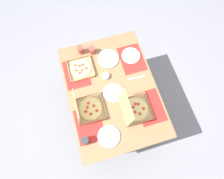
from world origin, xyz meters
name	(u,v)px	position (x,y,z in m)	size (l,w,h in m)	color
ground_plane	(112,108)	(0.00, 0.00, 0.00)	(6.00, 6.00, 0.00)	gray
dining_table	(112,93)	(0.00, 0.00, 0.64)	(1.31, 0.94, 0.77)	#3F3328
placemat_near_left	(150,107)	(-0.29, -0.32, 0.77)	(0.36, 0.26, 0.00)	red
placemat_near_right	(132,59)	(0.29, -0.32, 0.77)	(0.36, 0.26, 0.00)	red
placemat_far_left	(89,125)	(-0.29, 0.32, 0.77)	(0.36, 0.26, 0.00)	red
placemat_far_right	(77,73)	(0.29, 0.32, 0.77)	(0.36, 0.26, 0.00)	red
pizza_box_center	(88,108)	(-0.14, 0.30, 0.82)	(0.28, 0.29, 0.32)	tan
pizza_box_corner_left	(81,69)	(0.33, 0.26, 0.78)	(0.27, 0.27, 0.04)	tan
pizza_box_edge_far	(134,109)	(-0.28, -0.14, 0.82)	(0.29, 0.30, 0.32)	tan
plate_near_right	(113,93)	(-0.04, 0.00, 0.78)	(0.21, 0.21, 0.03)	white
plate_middle	(131,56)	(0.33, -0.32, 0.78)	(0.21, 0.21, 0.03)	white
plate_far_right	(109,136)	(-0.46, 0.17, 0.78)	(0.22, 0.22, 0.03)	white
plate_near_left	(108,59)	(0.36, -0.06, 0.78)	(0.24, 0.24, 0.03)	white
cup_red	(81,50)	(0.54, 0.21, 0.81)	(0.07, 0.07, 0.10)	#BF4742
cup_clear_right	(92,50)	(0.50, 0.09, 0.81)	(0.07, 0.07, 0.09)	#BF4742
cup_dark	(85,141)	(-0.44, 0.39, 0.81)	(0.08, 0.08, 0.10)	#333338
condiment_bowl	(106,76)	(0.16, 0.02, 0.79)	(0.08, 0.08, 0.04)	white
fork_by_near_right	(137,78)	(0.06, -0.30, 0.77)	(0.19, 0.02, 0.01)	#B7B7BC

